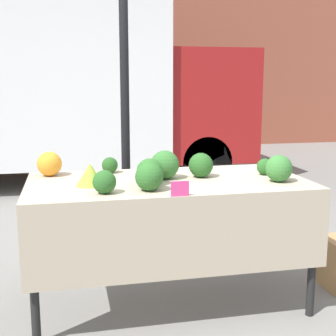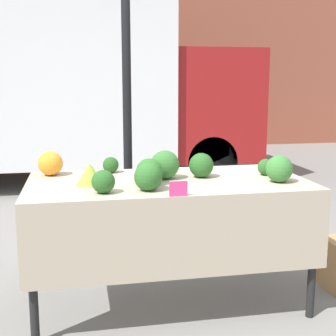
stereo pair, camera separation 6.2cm
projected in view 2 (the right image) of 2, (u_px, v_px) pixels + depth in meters
ground_plane at (168, 300)px, 3.14m from camera, size 40.00×40.00×0.00m
building_facade at (101, 43)px, 10.19m from camera, size 16.00×0.60×4.56m
tent_pole at (127, 114)px, 3.69m from camera, size 0.07×0.07×2.39m
parked_truck at (74, 89)px, 6.84m from camera, size 4.90×2.08×2.52m
market_table at (170, 198)px, 2.95m from camera, size 1.78×0.89×0.83m
orange_cauliflower at (50, 163)px, 3.14m from camera, size 0.16×0.16×0.16m
romanesco_head at (90, 174)px, 2.84m from camera, size 0.17×0.17×0.14m
broccoli_head_0 at (160, 163)px, 3.27m from camera, size 0.12×0.12×0.12m
broccoli_head_1 at (201, 165)px, 3.07m from camera, size 0.16×0.16×0.16m
broccoli_head_2 at (279, 169)px, 2.92m from camera, size 0.17×0.17×0.17m
broccoli_head_3 at (165, 165)px, 3.02m from camera, size 0.19×0.19×0.19m
broccoli_head_4 at (103, 182)px, 2.63m from camera, size 0.13×0.13×0.13m
broccoli_head_5 at (111, 165)px, 3.23m from camera, size 0.11×0.11×0.11m
broccoli_head_6 at (149, 172)px, 2.85m from camera, size 0.16×0.16×0.16m
broccoli_head_7 at (266, 167)px, 3.15m from camera, size 0.11×0.11×0.11m
broccoli_head_8 at (148, 177)px, 2.69m from camera, size 0.16×0.16×0.16m
price_sign at (178, 189)px, 2.57m from camera, size 0.10×0.01×0.08m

